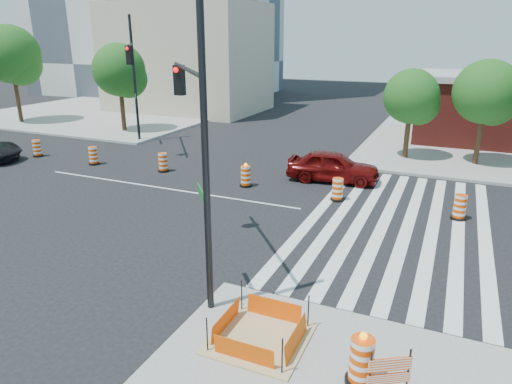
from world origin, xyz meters
TOP-DOWN VIEW (x-y plane):
  - ground at (0.00, 0.00)m, footprint 120.00×120.00m
  - sidewalk_nw at (-18.00, 18.00)m, footprint 22.00×22.00m
  - crosswalk_east at (10.95, 0.00)m, footprint 6.75×13.50m
  - lane_centerline at (0.00, 0.00)m, footprint 14.00×0.12m
  - excavation_pit at (9.00, -9.00)m, footprint 2.20×2.20m
  - beige_midrise at (-12.00, 22.00)m, footprint 14.00×10.00m
  - red_coupe at (7.20, 4.45)m, footprint 4.76×2.34m
  - signal_pole_se at (6.25, -7.02)m, footprint 3.76×4.58m
  - signal_pole_nw at (-6.60, 6.77)m, footprint 3.82×5.05m
  - pit_drum at (11.46, -9.48)m, footprint 0.62×0.62m
  - barricade at (12.03, -9.59)m, footprint 0.78×0.50m
  - tree_north_a at (-21.13, 9.87)m, footprint 4.68×4.68m
  - tree_north_b at (-10.66, 10.37)m, footprint 3.88×3.87m
  - tree_north_c at (10.09, 10.42)m, footprint 3.17×3.11m
  - tree_north_d at (13.91, 10.52)m, footprint 3.46×3.46m
  - median_drum_0 at (-10.62, 2.10)m, footprint 0.60×0.60m
  - median_drum_1 at (-6.14, 2.04)m, footprint 0.60×0.60m
  - median_drum_2 at (-1.65, 2.43)m, footprint 0.60×0.60m
  - median_drum_3 at (3.55, 1.89)m, footprint 0.60×0.60m
  - median_drum_4 at (8.15, 1.69)m, footprint 0.60×0.60m
  - median_drum_5 at (13.17, 1.47)m, footprint 0.60×0.60m

SIDE VIEW (x-z plane):
  - ground at x=0.00m, z-range 0.00..0.00m
  - lane_centerline at x=0.00m, z-range 0.00..0.01m
  - crosswalk_east at x=10.95m, z-range 0.00..0.01m
  - sidewalk_nw at x=-18.00m, z-range 0.00..0.15m
  - excavation_pit at x=9.00m, z-range -0.23..0.67m
  - median_drum_0 at x=-10.62m, z-range -0.03..0.99m
  - median_drum_1 at x=-6.14m, z-range -0.03..0.99m
  - median_drum_2 at x=-1.65m, z-range -0.03..0.99m
  - median_drum_4 at x=8.15m, z-range -0.03..0.99m
  - median_drum_5 at x=13.17m, z-range -0.03..0.99m
  - median_drum_3 at x=3.55m, z-range -0.10..1.08m
  - pit_drum at x=11.46m, z-range 0.05..1.27m
  - barricade at x=12.03m, z-range 0.20..1.24m
  - red_coupe at x=7.20m, z-range 0.00..1.56m
  - tree_north_c at x=10.09m, z-range 0.90..6.19m
  - tree_north_d at x=13.91m, z-range 1.01..6.88m
  - tree_north_b at x=-10.66m, z-range 1.13..7.70m
  - signal_pole_se at x=6.25m, z-range 0.87..8.54m
  - beige_midrise at x=-12.00m, z-range 0.00..10.00m
  - signal_pole_nw at x=-6.60m, z-range 0.92..9.11m
  - tree_north_a at x=-21.13m, z-range 1.36..9.31m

